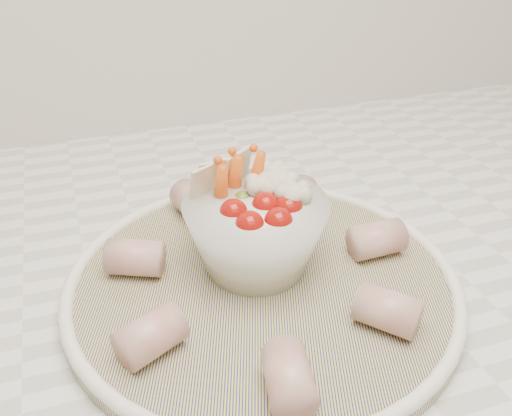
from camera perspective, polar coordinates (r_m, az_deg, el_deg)
name	(u,v)px	position (r m, az deg, el deg)	size (l,w,h in m)	color
serving_platter	(263,283)	(0.52, 0.66, -7.54)	(0.45, 0.45, 0.02)	navy
veggie_bowl	(257,229)	(0.51, 0.06, -2.12)	(0.13, 0.13, 0.10)	silver
cured_meat_rolls	(261,265)	(0.51, 0.52, -5.71)	(0.28, 0.31, 0.03)	#AD534F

